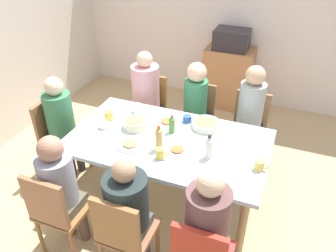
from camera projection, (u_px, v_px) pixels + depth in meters
ground_plane at (168, 200)px, 3.56m from camera, size 6.00×6.00×0.00m
wall_back at (233, 15)px, 4.85m from camera, size 4.93×0.12×2.60m
dining_table at (168, 146)px, 3.18m from camera, size 1.85×1.07×0.78m
chair_0 at (149, 107)px, 4.18m from camera, size 0.40×0.40×0.90m
person_0 at (145, 93)px, 3.98m from camera, size 0.33×0.33×1.26m
chair_1 at (57, 210)px, 2.76m from camera, size 0.40×0.40×0.90m
person_1 at (60, 185)px, 2.72m from camera, size 0.30×0.30×1.18m
chair_2 at (57, 134)px, 3.68m from camera, size 0.40×0.40×0.90m
person_2 at (61, 120)px, 3.54m from camera, size 0.30×0.30×1.20m
chair_3 at (124, 232)px, 2.56m from camera, size 0.40×0.40×0.90m
person_3 at (128, 207)px, 2.53m from camera, size 0.33×0.33×1.14m
chair_4 at (248, 127)px, 3.80m from camera, size 0.40×0.40×0.90m
person_4 at (250, 112)px, 3.60m from camera, size 0.30×0.30×1.28m
person_5 at (207, 227)px, 2.32m from camera, size 0.31×0.31×1.24m
chair_6 at (196, 117)px, 3.99m from camera, size 0.40×0.40×0.90m
person_6 at (195, 104)px, 3.81m from camera, size 0.30×0.30×1.22m
plate_0 at (167, 122)px, 3.37m from camera, size 0.24×0.24×0.04m
plate_1 at (177, 150)px, 2.97m from camera, size 0.22×0.22×0.04m
plate_2 at (130, 144)px, 3.05m from camera, size 0.25×0.25×0.04m
bowl_0 at (206, 124)px, 3.29m from camera, size 0.28×0.28×0.08m
bowl_1 at (135, 123)px, 3.28m from camera, size 0.23×0.23×0.11m
cup_0 at (104, 125)px, 3.28m from camera, size 0.12×0.08×0.07m
cup_1 at (109, 116)px, 3.41m from camera, size 0.12×0.08×0.09m
cup_2 at (160, 154)px, 2.87m from camera, size 0.11×0.07×0.10m
cup_3 at (259, 165)px, 2.75m from camera, size 0.11×0.08×0.09m
cup_4 at (187, 119)px, 3.38m from camera, size 0.12×0.08×0.07m
cup_5 at (137, 108)px, 3.54m from camera, size 0.12×0.09×0.09m
bottle_0 at (159, 138)px, 2.95m from camera, size 0.06×0.06×0.24m
bottle_1 at (172, 124)px, 3.19m from camera, size 0.06×0.06×0.19m
bottle_2 at (209, 147)px, 2.85m from camera, size 0.06×0.06×0.23m
side_cabinet at (228, 78)px, 5.06m from camera, size 0.70×0.44×0.90m
microwave at (232, 39)px, 4.74m from camera, size 0.48×0.36×0.28m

